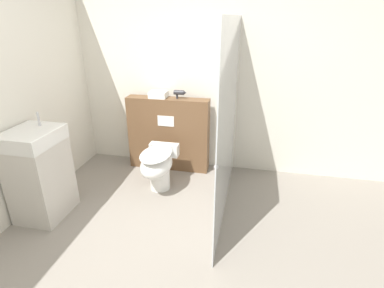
# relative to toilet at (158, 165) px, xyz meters

# --- Properties ---
(ground_plane) EXTENTS (12.00, 12.00, 0.00)m
(ground_plane) POSITION_rel_toilet_xyz_m (0.29, -1.19, -0.34)
(ground_plane) COLOR gray
(wall_back) EXTENTS (8.00, 0.06, 2.50)m
(wall_back) POSITION_rel_toilet_xyz_m (0.29, 0.83, 0.91)
(wall_back) COLOR silver
(wall_back) RESTS_ON ground_plane
(partition_panel) EXTENTS (1.10, 0.21, 1.00)m
(partition_panel) POSITION_rel_toilet_xyz_m (-0.04, 0.62, 0.16)
(partition_panel) COLOR brown
(partition_panel) RESTS_ON ground_plane
(shower_glass) EXTENTS (0.04, 1.91, 1.99)m
(shower_glass) POSITION_rel_toilet_xyz_m (0.83, -0.16, 0.66)
(shower_glass) COLOR silver
(shower_glass) RESTS_ON ground_plane
(toilet) EXTENTS (0.37, 0.66, 0.53)m
(toilet) POSITION_rel_toilet_xyz_m (0.00, 0.00, 0.00)
(toilet) COLOR white
(toilet) RESTS_ON ground_plane
(sink_vanity) EXTENTS (0.46, 0.54, 1.10)m
(sink_vanity) POSITION_rel_toilet_xyz_m (-1.04, -0.71, 0.15)
(sink_vanity) COLOR beige
(sink_vanity) RESTS_ON ground_plane
(hair_drier) EXTENTS (0.16, 0.06, 0.11)m
(hair_drier) POSITION_rel_toilet_xyz_m (0.12, 0.62, 0.74)
(hair_drier) COLOR #2D2D33
(hair_drier) RESTS_ON partition_panel
(folded_towel) EXTENTS (0.22, 0.19, 0.08)m
(folded_towel) POSITION_rel_toilet_xyz_m (-0.17, 0.63, 0.70)
(folded_towel) COLOR white
(folded_towel) RESTS_ON partition_panel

